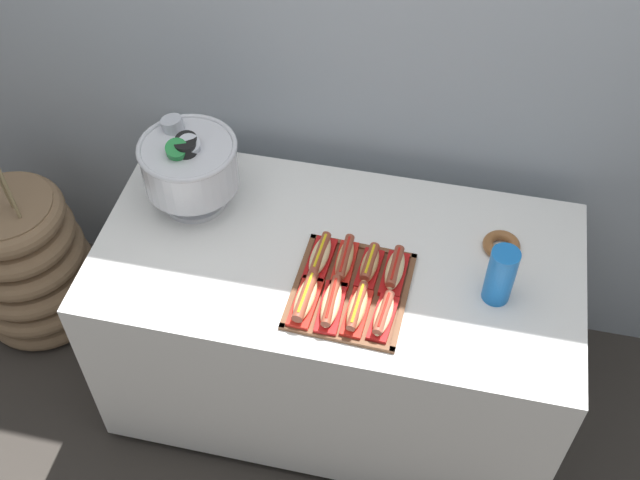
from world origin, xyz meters
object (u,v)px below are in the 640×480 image
Objects in this scene: hot_dog_4 at (320,256)px; floor_vase at (28,263)px; hot_dog_7 at (395,270)px; donut at (501,245)px; serving_tray at (350,291)px; hot_dog_3 at (383,316)px; hot_dog_6 at (369,265)px; punch_bowl at (189,164)px; hot_dog_0 at (305,299)px; hot_dog_5 at (345,261)px; buffet_table at (336,324)px; cup_stack at (501,275)px; hot_dog_1 at (331,304)px; hot_dog_2 at (357,309)px.

floor_vase is at bearing 172.78° from hot_dog_4.
donut is (0.30, 0.18, -0.02)m from hot_dog_7.
donut is (0.42, 0.26, 0.01)m from serving_tray.
hot_dog_3 and hot_dog_4 have the same top height.
hot_dog_6 reaches higher than hot_dog_4.
hot_dog_3 is 0.76m from punch_bowl.
hot_dog_3 is 0.54× the size of punch_bowl.
hot_dog_4 is at bearing 141.64° from hot_dog_3.
hot_dog_6 is (1.31, -0.15, 0.50)m from floor_vase.
hot_dog_0 is 0.18m from hot_dog_5.
floor_vase is at bearing 173.61° from hot_dog_7.
donut is at bearing 48.70° from hot_dog_3.
buffet_table is at bearing -14.38° from punch_bowl.
cup_stack is (0.53, 0.15, 0.06)m from hot_dog_0.
hot_dog_4 is (-0.07, 0.17, -0.00)m from hot_dog_1.
hot_dog_7 is 1.48× the size of donut.
serving_tray is at bearing -145.85° from hot_dog_7.
donut is (0.31, 0.35, -0.02)m from hot_dog_3.
hot_dog_5 is at bearing 178.84° from cup_stack.
floor_vase is 9.81× the size of donut.
serving_tray is 2.15× the size of hot_dog_2.
buffet_table is 7.76× the size of cup_stack.
hot_dog_6 reaches higher than hot_dog_2.
buffet_table is 0.40m from hot_dog_4.
hot_dog_2 is 0.99× the size of hot_dog_4.
hot_dog_6 is 0.64m from punch_bowl.
cup_stack is (0.97, -0.18, -0.07)m from punch_bowl.
cup_stack is (0.45, 0.16, 0.06)m from hot_dog_1.
donut is at bearing 88.78° from cup_stack.
hot_dog_7 is (1.39, -0.16, 0.50)m from floor_vase.
floor_vase is at bearing 166.93° from hot_dog_3.
floor_vase reaches higher than hot_dog_3.
hot_dog_5 is 1.12× the size of hot_dog_6.
hot_dog_0 is at bearing -37.12° from punch_bowl.
floor_vase reaches higher than hot_dog_4.
cup_stack is at bearing -10.62° from punch_bowl.
donut is at bearing 32.24° from serving_tray.
punch_bowl is (-0.49, 0.13, 0.52)m from buffet_table.
cup_stack is at bearing 19.00° from hot_dog_1.
hot_dog_6 reaches higher than buffet_table.
hot_dog_1 reaches higher than donut.
punch_bowl is (-0.60, 0.18, 0.13)m from hot_dog_6.
hot_dog_1 is 0.15m from hot_dog_3.
hot_dog_6 reaches higher than hot_dog_0.
hot_dog_5 is 0.15m from hot_dog_7.
serving_tray is at bearing -147.76° from donut.
punch_bowl is 0.99m from donut.
punch_bowl is 2.68× the size of donut.
serving_tray is 2.20× the size of hot_dog_7.
hot_dog_5 is 1.53× the size of donut.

